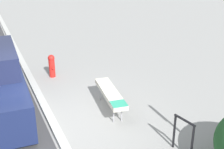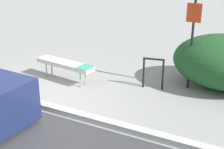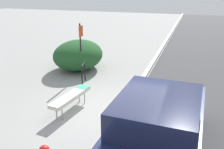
% 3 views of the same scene
% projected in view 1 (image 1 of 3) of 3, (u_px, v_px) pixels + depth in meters
% --- Properties ---
extents(ground_plane, '(60.00, 60.00, 0.00)m').
position_uv_depth(ground_plane, '(52.00, 123.00, 7.70)').
color(ground_plane, gray).
extents(curb, '(60.00, 0.20, 0.13)m').
position_uv_depth(curb, '(52.00, 121.00, 7.68)').
color(curb, '#B7B7B2').
rests_on(curb, ground_plane).
extents(bench, '(1.83, 0.60, 0.55)m').
position_uv_depth(bench, '(110.00, 94.00, 8.16)').
color(bench, '#99999E').
rests_on(bench, ground_plane).
extents(bike_rack, '(0.55, 0.16, 0.83)m').
position_uv_depth(bike_rack, '(183.00, 133.00, 6.44)').
color(bike_rack, black).
rests_on(bike_rack, ground_plane).
extents(fire_hydrant, '(0.36, 0.22, 0.77)m').
position_uv_depth(fire_hydrant, '(52.00, 65.00, 10.23)').
color(fire_hydrant, red).
rests_on(fire_hydrant, ground_plane).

